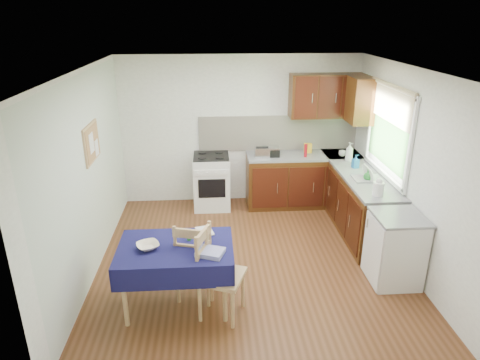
{
  "coord_description": "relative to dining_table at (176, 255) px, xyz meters",
  "views": [
    {
      "loc": [
        -0.49,
        -4.92,
        3.1
      ],
      "look_at": [
        -0.14,
        0.15,
        1.11
      ],
      "focal_mm": 32.0,
      "sensor_mm": 36.0,
      "label": 1
    }
  ],
  "objects": [
    {
      "name": "floor",
      "position": [
        0.91,
        0.85,
        -0.65
      ],
      "size": [
        4.2,
        4.2,
        0.0
      ],
      "primitive_type": "plane",
      "color": "#4F2D15",
      "rests_on": "ground"
    },
    {
      "name": "ceiling",
      "position": [
        0.91,
        0.85,
        1.85
      ],
      "size": [
        4.0,
        4.2,
        0.02
      ],
      "primitive_type": "cube",
      "color": "white",
      "rests_on": "wall_back"
    },
    {
      "name": "wall_back",
      "position": [
        0.91,
        2.95,
        0.6
      ],
      "size": [
        4.0,
        0.02,
        2.5
      ],
      "primitive_type": "cube",
      "color": "silver",
      "rests_on": "ground"
    },
    {
      "name": "wall_front",
      "position": [
        0.91,
        -1.25,
        0.6
      ],
      "size": [
        4.0,
        0.02,
        2.5
      ],
      "primitive_type": "cube",
      "color": "silver",
      "rests_on": "ground"
    },
    {
      "name": "wall_left",
      "position": [
        -1.09,
        0.85,
        0.6
      ],
      "size": [
        0.02,
        4.2,
        2.5
      ],
      "primitive_type": "cube",
      "color": "silver",
      "rests_on": "ground"
    },
    {
      "name": "wall_right",
      "position": [
        2.91,
        0.85,
        0.6
      ],
      "size": [
        0.02,
        4.2,
        2.5
      ],
      "primitive_type": "cube",
      "color": "silver",
      "rests_on": "ground"
    },
    {
      "name": "base_cabinets",
      "position": [
        2.26,
        2.1,
        -0.22
      ],
      "size": [
        1.9,
        2.3,
        0.86
      ],
      "color": "black",
      "rests_on": "ground"
    },
    {
      "name": "worktop_back",
      "position": [
        1.96,
        2.65,
        0.23
      ],
      "size": [
        1.9,
        0.6,
        0.04
      ],
      "primitive_type": "cube",
      "color": "gray",
      "rests_on": "base_cabinets"
    },
    {
      "name": "worktop_right",
      "position": [
        2.61,
        1.5,
        0.23
      ],
      "size": [
        0.6,
        1.7,
        0.04
      ],
      "primitive_type": "cube",
      "color": "gray",
      "rests_on": "base_cabinets"
    },
    {
      "name": "worktop_corner",
      "position": [
        2.61,
        2.65,
        0.23
      ],
      "size": [
        0.6,
        0.6,
        0.04
      ],
      "primitive_type": "cube",
      "color": "gray",
      "rests_on": "base_cabinets"
    },
    {
      "name": "splashback",
      "position": [
        1.56,
        2.93,
        0.55
      ],
      "size": [
        2.7,
        0.02,
        0.6
      ],
      "primitive_type": "cube",
      "color": "white",
      "rests_on": "wall_back"
    },
    {
      "name": "upper_cabinets",
      "position": [
        2.43,
        2.65,
        1.2
      ],
      "size": [
        1.2,
        0.85,
        0.7
      ],
      "color": "black",
      "rests_on": "wall_back"
    },
    {
      "name": "stove",
      "position": [
        0.41,
        2.65,
        -0.19
      ],
      "size": [
        0.6,
        0.61,
        0.92
      ],
      "color": "white",
      "rests_on": "ground"
    },
    {
      "name": "window",
      "position": [
        2.88,
        1.55,
        1.0
      ],
      "size": [
        0.04,
        1.48,
        1.26
      ],
      "color": "#2A5724",
      "rests_on": "wall_right"
    },
    {
      "name": "fridge",
      "position": [
        2.61,
        0.3,
        -0.2
      ],
      "size": [
        0.58,
        0.6,
        0.89
      ],
      "color": "white",
      "rests_on": "ground"
    },
    {
      "name": "corkboard",
      "position": [
        -1.06,
        1.15,
        0.95
      ],
      "size": [
        0.04,
        0.62,
        0.47
      ],
      "color": "tan",
      "rests_on": "wall_left"
    },
    {
      "name": "dining_table",
      "position": [
        0.0,
        0.0,
        0.0
      ],
      "size": [
        1.24,
        0.84,
        0.75
      ],
      "rotation": [
        0.0,
        0.0,
        0.38
      ],
      "color": "#100F3F",
      "rests_on": "ground"
    },
    {
      "name": "chair_far",
      "position": [
        0.2,
        0.11,
        -0.13
      ],
      "size": [
        0.53,
        0.53,
        0.98
      ],
      "rotation": [
        0.0,
        0.0,
        2.88
      ],
      "color": "tan",
      "rests_on": "ground"
    },
    {
      "name": "chair_near",
      "position": [
        0.44,
        -0.18,
        -0.11
      ],
      "size": [
        0.58,
        0.58,
        1.02
      ],
      "rotation": [
        0.0,
        0.0,
        1.21
      ],
      "color": "tan",
      "rests_on": "ground"
    },
    {
      "name": "toaster",
      "position": [
        1.24,
        2.54,
        0.34
      ],
      "size": [
        0.24,
        0.15,
        0.19
      ],
      "rotation": [
        0.0,
        0.0,
        0.23
      ],
      "color": "silver",
      "rests_on": "worktop_back"
    },
    {
      "name": "sandwich_press",
      "position": [
        1.39,
        2.61,
        0.33
      ],
      "size": [
        0.26,
        0.23,
        0.15
      ],
      "rotation": [
        0.0,
        0.0,
        -0.05
      ],
      "color": "black",
      "rests_on": "worktop_back"
    },
    {
      "name": "sauce_bottle",
      "position": [
        1.95,
        2.51,
        0.36
      ],
      "size": [
        0.05,
        0.05,
        0.21
      ],
      "primitive_type": "cylinder",
      "color": "#B40E1B",
      "rests_on": "worktop_back"
    },
    {
      "name": "yellow_packet",
      "position": [
        2.04,
        2.73,
        0.33
      ],
      "size": [
        0.14,
        0.12,
        0.16
      ],
      "primitive_type": "cube",
      "rotation": [
        0.0,
        0.0,
        -0.38
      ],
      "color": "gold",
      "rests_on": "worktop_back"
    },
    {
      "name": "dish_rack",
      "position": [
        2.62,
        1.44,
        0.28
      ],
      "size": [
        0.4,
        0.31,
        0.19
      ],
      "rotation": [
        0.0,
        0.0,
        0.2
      ],
      "color": "#96969C",
      "rests_on": "worktop_right"
    },
    {
      "name": "kettle",
      "position": [
        2.55,
        0.88,
        0.36
      ],
      "size": [
        0.14,
        0.14,
        0.24
      ],
      "color": "white",
      "rests_on": "worktop_right"
    },
    {
      "name": "cup",
      "position": [
        2.57,
        2.51,
        0.3
      ],
      "size": [
        0.12,
        0.12,
        0.09
      ],
      "primitive_type": "imported",
      "rotation": [
        0.0,
        0.0,
        0.03
      ],
      "color": "white",
      "rests_on": "worktop_back"
    },
    {
      "name": "soap_bottle_a",
      "position": [
        2.59,
        2.23,
        0.41
      ],
      "size": [
        0.16,
        0.16,
        0.31
      ],
      "primitive_type": "imported",
      "rotation": [
        0.0,
        0.0,
        0.53
      ],
      "color": "white",
      "rests_on": "worktop_right"
    },
    {
      "name": "soap_bottle_b",
      "position": [
        2.6,
        1.94,
        0.36
      ],
      "size": [
        0.1,
        0.1,
        0.2
      ],
      "primitive_type": "imported",
      "rotation": [
        0.0,
        0.0,
        1.71
      ],
      "color": "#1F66B7",
      "rests_on": "worktop_right"
    },
    {
      "name": "soap_bottle_c",
      "position": [
        2.61,
        1.41,
        0.33
      ],
      "size": [
        0.17,
        0.17,
        0.16
      ],
      "primitive_type": "imported",
      "rotation": [
        0.0,
        0.0,
        3.71
      ],
      "color": "#278F31",
      "rests_on": "worktop_right"
    },
    {
      "name": "plate_bowl",
      "position": [
        -0.29,
        -0.02,
        0.13
      ],
      "size": [
        0.31,
        0.31,
        0.06
      ],
      "primitive_type": "imported",
      "rotation": [
        0.0,
        0.0,
        0.42
      ],
      "color": "#F5E6C8",
      "rests_on": "dining_table"
    },
    {
      "name": "book",
      "position": [
        0.23,
        0.28,
        0.11
      ],
      "size": [
        0.23,
        0.28,
        0.02
      ],
      "primitive_type": "imported",
      "rotation": [
        0.0,
        0.0,
        0.25
      ],
      "color": "white",
      "rests_on": "dining_table"
    },
    {
      "name": "spice_jar",
      "position": [
        0.14,
        0.13,
        0.15
      ],
      "size": [
        0.05,
        0.05,
        0.09
      ],
      "primitive_type": "cylinder",
      "color": "#238329",
      "rests_on": "dining_table"
    },
    {
      "name": "tea_towel",
      "position": [
        0.38,
        -0.19,
        0.13
      ],
      "size": [
        0.33,
        0.3,
        0.05
      ],
      "primitive_type": "cube",
      "rotation": [
        0.0,
        0.0,
        -0.37
      ],
      "color": "#292B98",
      "rests_on": "dining_table"
    }
  ]
}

